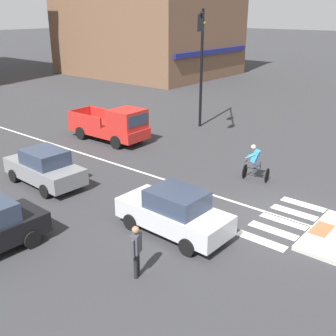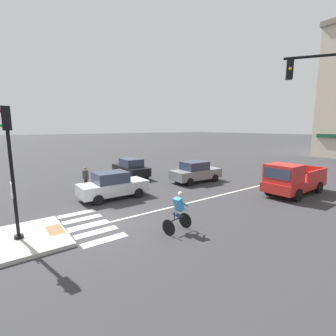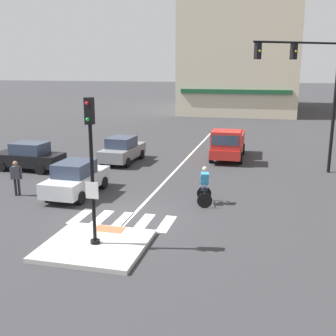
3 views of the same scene
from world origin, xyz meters
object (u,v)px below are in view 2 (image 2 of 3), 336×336
pickup_truck_red_eastbound_far (292,180)px  pedestrian_at_curb_left (86,177)px  signal_pole (11,161)px  car_silver_westbound_near (113,185)px  cyclist (178,211)px  car_grey_westbound_far (196,172)px  car_black_cross_left (131,168)px

pickup_truck_red_eastbound_far → pedestrian_at_curb_left: bearing=-130.8°
signal_pole → car_silver_westbound_near: 6.62m
cyclist → car_silver_westbound_near: bearing=-178.5°
car_grey_westbound_far → pedestrian_at_curb_left: size_ratio=2.50×
signal_pole → pickup_truck_red_eastbound_far: signal_pole is taller
car_silver_westbound_near → pickup_truck_red_eastbound_far: (6.13, 9.47, 0.17)m
cyclist → pedestrian_at_curb_left: (-8.79, -0.92, 0.11)m
car_black_cross_left → pickup_truck_red_eastbound_far: 12.39m
car_grey_westbound_far → pickup_truck_red_eastbound_far: (6.41, 2.34, 0.17)m
car_black_cross_left → cyclist: 11.63m
car_silver_westbound_near → car_black_cross_left: same height
pickup_truck_red_eastbound_far → cyclist: (-0.03, -9.30, -0.11)m
signal_pole → pickup_truck_red_eastbound_far: (2.88, 14.76, -2.10)m
car_silver_westbound_near → car_black_cross_left: (-4.92, 3.87, 0.00)m
signal_pole → car_silver_westbound_near: signal_pole is taller
car_grey_westbound_far → cyclist: bearing=-47.5°
signal_pole → car_silver_westbound_near: (-3.25, 5.30, -2.27)m
car_grey_westbound_far → pedestrian_at_curb_left: bearing=-107.0°
car_black_cross_left → pickup_truck_red_eastbound_far: size_ratio=0.81×
car_silver_westbound_near → cyclist: (6.10, 0.16, 0.06)m
cyclist → pedestrian_at_curb_left: 8.84m
signal_pole → pedestrian_at_curb_left: (-5.94, 4.54, -2.10)m
pickup_truck_red_eastbound_far → pedestrian_at_curb_left: pickup_truck_red_eastbound_far is taller
car_silver_westbound_near → pedestrian_at_curb_left: size_ratio=2.47×
pickup_truck_red_eastbound_far → car_silver_westbound_near: bearing=-122.9°
car_silver_westbound_near → pedestrian_at_curb_left: (-2.69, -0.75, 0.17)m
signal_pole → car_black_cross_left: (-8.17, 9.17, -2.27)m
signal_pole → cyclist: 6.54m
car_silver_westbound_near → pedestrian_at_curb_left: pedestrian_at_curb_left is taller
cyclist → signal_pole: bearing=-117.5°
car_black_cross_left → pedestrian_at_curb_left: pedestrian_at_curb_left is taller
car_grey_westbound_far → cyclist: (6.38, -6.96, 0.06)m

